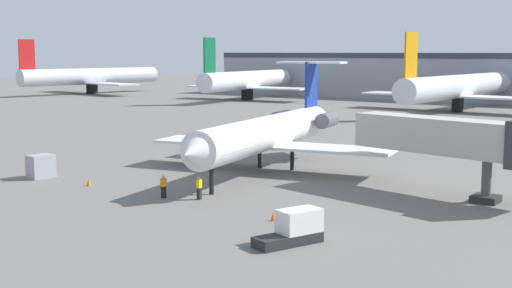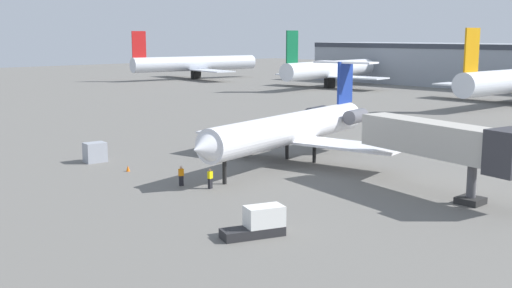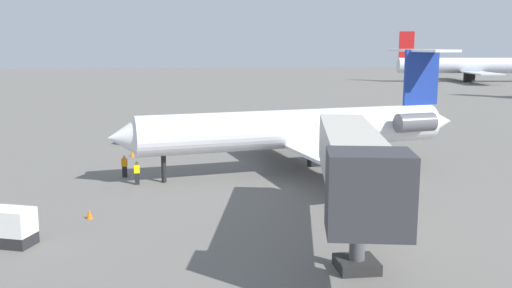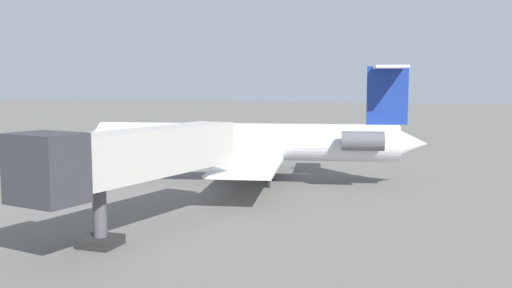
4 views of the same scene
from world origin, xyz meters
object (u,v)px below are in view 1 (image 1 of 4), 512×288
at_px(traffic_cone_near, 273,216).
at_px(parked_airliner_centre, 458,87).
at_px(regional_jet, 270,132).
at_px(ground_crew_marshaller, 164,186).
at_px(ground_crew_loader, 199,188).
at_px(baggage_tug_lead, 294,229).
at_px(traffic_cone_mid, 89,182).
at_px(parked_airliner_west_end, 91,77).
at_px(jet_bridge, 460,139).
at_px(parked_airliner_west_mid, 247,81).
at_px(cargo_container_uld, 41,166).

relative_size(traffic_cone_near, parked_airliner_centre, 0.01).
distance_m(regional_jet, ground_crew_marshaller, 14.13).
relative_size(ground_crew_marshaller, ground_crew_loader, 1.00).
bearing_deg(ground_crew_marshaller, traffic_cone_near, -5.28).
bearing_deg(traffic_cone_near, baggage_tug_lead, -42.91).
bearing_deg(traffic_cone_mid, parked_airliner_west_end, 139.05).
height_order(traffic_cone_mid, parked_airliner_centre, parked_airliner_centre).
distance_m(ground_crew_marshaller, traffic_cone_near, 10.37).
distance_m(traffic_cone_mid, parked_airliner_centre, 83.48).
relative_size(jet_bridge, ground_crew_marshaller, 9.10).
height_order(ground_crew_loader, traffic_cone_mid, ground_crew_loader).
xyz_separation_m(ground_crew_marshaller, ground_crew_loader, (2.43, 1.13, 0.00)).
height_order(regional_jet, parked_airliner_west_mid, parked_airliner_west_mid).
bearing_deg(baggage_tug_lead, traffic_cone_mid, 168.84).
xyz_separation_m(ground_crew_loader, baggage_tug_lead, (11.72, -5.65, -0.02)).
distance_m(ground_crew_loader, traffic_cone_mid, 10.48).
bearing_deg(traffic_cone_mid, regional_jet, 60.88).
distance_m(jet_bridge, parked_airliner_west_mid, 102.97).
height_order(regional_jet, traffic_cone_near, regional_jet).
bearing_deg(parked_airliner_west_end, regional_jet, -33.51).
height_order(cargo_container_uld, traffic_cone_near, cargo_container_uld).
bearing_deg(jet_bridge, parked_airliner_west_end, 150.10).
height_order(baggage_tug_lead, cargo_container_uld, cargo_container_uld).
bearing_deg(parked_airliner_west_mid, traffic_cone_near, -52.66).
xyz_separation_m(traffic_cone_near, parked_airliner_west_end, (-111.67, 81.86, 4.06)).
relative_size(traffic_cone_mid, parked_airliner_west_end, 0.01).
xyz_separation_m(regional_jet, ground_crew_loader, (2.57, -12.75, -2.67)).
xyz_separation_m(ground_crew_loader, cargo_container_uld, (-16.39, -1.27, 0.12)).
distance_m(ground_crew_marshaller, parked_airliner_centre, 83.63).
relative_size(cargo_container_uld, parked_airliner_west_end, 0.06).
bearing_deg(regional_jet, cargo_container_uld, -134.59).
height_order(parked_airliner_west_end, parked_airliner_west_mid, parked_airliner_west_end).
bearing_deg(ground_crew_loader, traffic_cone_near, -14.80).
xyz_separation_m(regional_jet, jet_bridge, (17.52, -1.25, 0.80)).
height_order(jet_bridge, parked_airliner_west_mid, parked_airliner_west_mid).
height_order(regional_jet, jet_bridge, regional_jet).
bearing_deg(parked_airliner_centre, jet_bridge, -70.52).
relative_size(traffic_cone_mid, parked_airliner_west_mid, 0.02).
relative_size(baggage_tug_lead, traffic_cone_mid, 7.70).
height_order(ground_crew_marshaller, parked_airliner_west_end, parked_airliner_west_end).
height_order(parked_airliner_west_end, parked_airliner_centre, parked_airliner_centre).
distance_m(cargo_container_uld, traffic_cone_near, 24.29).
distance_m(ground_crew_marshaller, parked_airliner_west_end, 129.74).
relative_size(ground_crew_marshaller, traffic_cone_near, 3.07).
distance_m(jet_bridge, traffic_cone_mid, 28.67).
relative_size(parked_airliner_west_end, parked_airliner_west_mid, 1.13).
relative_size(ground_crew_marshaller, parked_airliner_centre, 0.04).
bearing_deg(traffic_cone_near, parked_airliner_centre, 102.00).
bearing_deg(baggage_tug_lead, cargo_container_uld, 171.15).
distance_m(regional_jet, baggage_tug_lead, 23.45).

